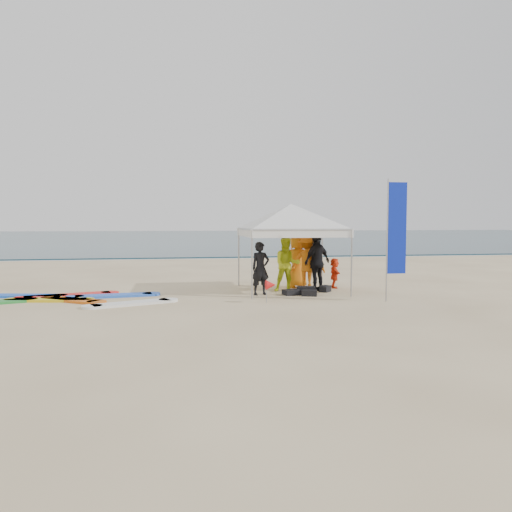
{
  "coord_description": "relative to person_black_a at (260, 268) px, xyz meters",
  "views": [
    {
      "loc": [
        -2.48,
        -12.44,
        2.27
      ],
      "look_at": [
        -0.0,
        2.6,
        1.2
      ],
      "focal_mm": 35.0,
      "sensor_mm": 36.0,
      "label": 1
    }
  ],
  "objects": [
    {
      "name": "person_seated",
      "position": [
        2.75,
        1.14,
        -0.31
      ],
      "size": [
        0.52,
        0.99,
        1.02
      ],
      "primitive_type": "imported",
      "rotation": [
        0.0,
        0.0,
        1.33
      ],
      "color": "red",
      "rests_on": "ground"
    },
    {
      "name": "person_orange_b",
      "position": [
        1.52,
        1.45,
        0.09
      ],
      "size": [
        0.94,
        0.67,
        1.81
      ],
      "primitive_type": "imported",
      "rotation": [
        0.0,
        0.0,
        3.25
      ],
      "color": "orange",
      "rests_on": "ground"
    },
    {
      "name": "ground",
      "position": [
        -0.13,
        -2.58,
        -0.82
      ],
      "size": [
        120.0,
        120.0,
        0.0
      ],
      "primitive_type": "plane",
      "color": "beige",
      "rests_on": "ground"
    },
    {
      "name": "person_black_b",
      "position": [
        1.94,
        0.47,
        0.13
      ],
      "size": [
        1.18,
        0.98,
        1.89
      ],
      "primitive_type": "imported",
      "rotation": [
        0.0,
        0.0,
        3.71
      ],
      "color": "black",
      "rests_on": "ground"
    },
    {
      "name": "person_orange_a",
      "position": [
        1.75,
        0.94,
        0.09
      ],
      "size": [
        1.35,
        1.2,
        1.82
      ],
      "primitive_type": "imported",
      "rotation": [
        0.0,
        0.0,
        2.58
      ],
      "color": "orange",
      "rests_on": "ground"
    },
    {
      "name": "gear_pile",
      "position": [
        1.43,
        -0.07,
        -0.72
      ],
      "size": [
        1.73,
        1.21,
        0.22
      ],
      "color": "black",
      "rests_on": "ground"
    },
    {
      "name": "surfboard_spread",
      "position": [
        -5.69,
        -0.05,
        -0.78
      ],
      "size": [
        5.62,
        3.06,
        0.07
      ],
      "color": "orange",
      "rests_on": "ground"
    },
    {
      "name": "canopy_tent",
      "position": [
        1.13,
        0.73,
        2.0
      ],
      "size": [
        4.28,
        4.28,
        3.23
      ],
      "color": "#A5A5A8",
      "rests_on": "ground"
    },
    {
      "name": "person_yellow",
      "position": [
        0.96,
        0.56,
        0.07
      ],
      "size": [
        0.91,
        0.74,
        1.77
      ],
      "primitive_type": "imported",
      "rotation": [
        0.0,
        0.0,
        -0.08
      ],
      "color": "#C9D91E",
      "rests_on": "ground"
    },
    {
      "name": "feather_flag",
      "position": [
        3.55,
        -1.83,
        1.21
      ],
      "size": [
        0.58,
        0.04,
        3.45
      ],
      "color": "#A5A5A8",
      "rests_on": "ground"
    },
    {
      "name": "ocean",
      "position": [
        -0.13,
        57.42,
        -0.78
      ],
      "size": [
        160.0,
        84.0,
        0.08
      ],
      "primitive_type": "cube",
      "color": "#0C2633",
      "rests_on": "ground"
    },
    {
      "name": "marker_pennant",
      "position": [
        0.03,
        -1.51,
        -0.32
      ],
      "size": [
        0.28,
        0.28,
        0.64
      ],
      "color": "#A5A5A8",
      "rests_on": "ground"
    },
    {
      "name": "person_black_a",
      "position": [
        0.0,
        0.0,
        0.0
      ],
      "size": [
        0.68,
        0.54,
        1.63
      ],
      "primitive_type": "imported",
      "rotation": [
        0.0,
        0.0,
        0.27
      ],
      "color": "black",
      "rests_on": "ground"
    },
    {
      "name": "shoreline_foam",
      "position": [
        -0.13,
        15.62,
        -0.81
      ],
      "size": [
        160.0,
        1.2,
        0.01
      ],
      "primitive_type": "cube",
      "color": "silver",
      "rests_on": "ground"
    }
  ]
}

